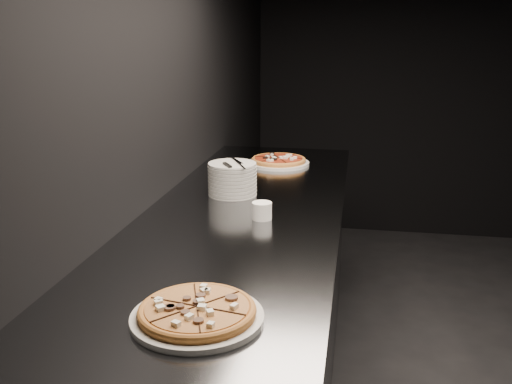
% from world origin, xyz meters
% --- Properties ---
extents(wall_left, '(0.02, 5.00, 2.80)m').
position_xyz_m(wall_left, '(-2.50, 0.00, 1.40)').
color(wall_left, black).
rests_on(wall_left, floor).
extents(counter, '(0.74, 2.44, 0.92)m').
position_xyz_m(counter, '(-2.13, 0.00, 0.46)').
color(counter, slate).
rests_on(counter, floor).
extents(pizza_mushroom, '(0.33, 0.33, 0.04)m').
position_xyz_m(pizza_mushroom, '(-2.07, -0.88, 0.94)').
color(pizza_mushroom, silver).
rests_on(pizza_mushroom, counter).
extents(pizza_tomato, '(0.31, 0.31, 0.04)m').
position_xyz_m(pizza_tomato, '(-2.11, 0.78, 0.94)').
color(pizza_tomato, silver).
rests_on(pizza_tomato, counter).
extents(plate_stack, '(0.20, 0.20, 0.13)m').
position_xyz_m(plate_stack, '(-2.22, 0.19, 0.99)').
color(plate_stack, silver).
rests_on(plate_stack, counter).
extents(cutlery, '(0.09, 0.21, 0.01)m').
position_xyz_m(cutlery, '(-2.21, 0.18, 1.06)').
color(cutlery, silver).
rests_on(cutlery, plate_stack).
extents(ramekin, '(0.07, 0.07, 0.06)m').
position_xyz_m(ramekin, '(-2.05, -0.11, 0.95)').
color(ramekin, white).
rests_on(ramekin, counter).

